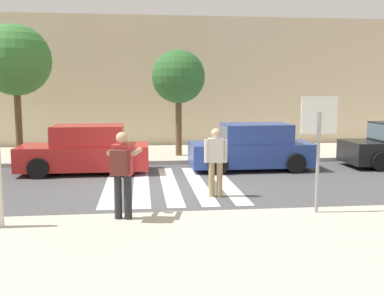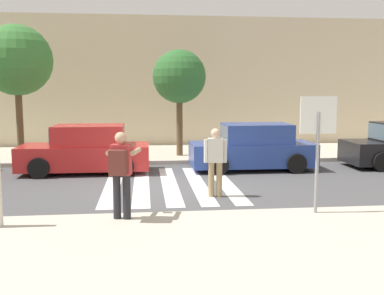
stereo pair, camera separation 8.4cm
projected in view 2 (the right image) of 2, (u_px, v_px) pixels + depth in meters
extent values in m
plane|color=#4C4C4F|center=(170.00, 186.00, 12.59)|extent=(120.00, 120.00, 0.00)
cube|color=beige|center=(195.00, 272.00, 6.47)|extent=(60.00, 6.00, 0.14)
cube|color=beige|center=(161.00, 153.00, 18.50)|extent=(60.00, 4.80, 0.14)
cube|color=beige|center=(157.00, 83.00, 22.46)|extent=(56.00, 4.00, 6.01)
cube|color=silver|center=(113.00, 185.00, 12.62)|extent=(0.44, 5.20, 0.01)
cube|color=silver|center=(141.00, 185.00, 12.70)|extent=(0.44, 5.20, 0.01)
cube|color=silver|center=(170.00, 184.00, 12.79)|extent=(0.44, 5.20, 0.01)
cube|color=silver|center=(197.00, 183.00, 12.87)|extent=(0.44, 5.20, 0.01)
cube|color=silver|center=(225.00, 183.00, 12.96)|extent=(0.44, 5.20, 0.01)
cylinder|color=gray|center=(317.00, 163.00, 9.21)|extent=(0.07, 0.07, 2.08)
cube|color=white|center=(318.00, 115.00, 9.10)|extent=(0.76, 0.03, 0.76)
cube|color=red|center=(318.00, 115.00, 9.11)|extent=(0.66, 0.02, 0.66)
cylinder|color=#232328|center=(117.00, 197.00, 8.85)|extent=(0.15, 0.15, 0.88)
cylinder|color=#232328|center=(127.00, 197.00, 8.83)|extent=(0.15, 0.15, 0.88)
cube|color=#B73333|center=(121.00, 160.00, 8.74)|extent=(0.42, 0.32, 0.60)
sphere|color=tan|center=(121.00, 138.00, 8.69)|extent=(0.23, 0.23, 0.23)
cylinder|color=tan|center=(112.00, 151.00, 8.97)|extent=(0.22, 0.59, 0.10)
cylinder|color=tan|center=(136.00, 152.00, 8.92)|extent=(0.22, 0.59, 0.10)
cube|color=black|center=(126.00, 149.00, 9.12)|extent=(0.16, 0.13, 0.10)
cube|color=#5B2823|center=(118.00, 163.00, 8.52)|extent=(0.36, 0.27, 0.48)
cylinder|color=tan|center=(211.00, 179.00, 11.26)|extent=(0.15, 0.15, 0.88)
cylinder|color=tan|center=(219.00, 179.00, 11.25)|extent=(0.15, 0.15, 0.88)
cube|color=silver|center=(215.00, 150.00, 11.16)|extent=(0.41, 0.29, 0.60)
sphere|color=beige|center=(216.00, 133.00, 11.10)|extent=(0.23, 0.23, 0.23)
cylinder|color=silver|center=(206.00, 151.00, 11.17)|extent=(0.10, 0.10, 0.58)
cylinder|color=silver|center=(225.00, 151.00, 11.16)|extent=(0.10, 0.10, 0.58)
cube|color=red|center=(85.00, 157.00, 14.51)|extent=(4.10, 1.70, 0.76)
cube|color=red|center=(89.00, 135.00, 14.44)|extent=(2.20, 1.56, 0.64)
cube|color=slate|center=(55.00, 135.00, 14.33)|extent=(0.10, 1.50, 0.54)
cube|color=slate|center=(120.00, 135.00, 14.54)|extent=(0.10, 1.50, 0.51)
cylinder|color=black|center=(39.00, 168.00, 13.57)|extent=(0.64, 0.22, 0.64)
cylinder|color=black|center=(50.00, 160.00, 15.24)|extent=(0.64, 0.22, 0.64)
cylinder|color=black|center=(124.00, 167.00, 13.84)|extent=(0.64, 0.22, 0.64)
cylinder|color=black|center=(126.00, 158.00, 15.51)|extent=(0.64, 0.22, 0.64)
cube|color=#284293|center=(252.00, 154.00, 15.10)|extent=(4.10, 1.70, 0.76)
cube|color=#284293|center=(256.00, 133.00, 15.02)|extent=(2.20, 1.56, 0.64)
cube|color=slate|center=(225.00, 134.00, 14.91)|extent=(0.10, 1.50, 0.54)
cube|color=slate|center=(284.00, 133.00, 15.13)|extent=(0.10, 1.50, 0.51)
cylinder|color=black|center=(218.00, 165.00, 14.15)|extent=(0.64, 0.22, 0.64)
cylinder|color=black|center=(210.00, 157.00, 15.83)|extent=(0.64, 0.22, 0.64)
cylinder|color=black|center=(296.00, 163.00, 14.42)|extent=(0.64, 0.22, 0.64)
cylinder|color=black|center=(281.00, 156.00, 16.10)|extent=(0.64, 0.22, 0.64)
cube|color=slate|center=(380.00, 132.00, 15.49)|extent=(0.10, 1.50, 0.54)
cylinder|color=black|center=(382.00, 162.00, 14.73)|extent=(0.64, 0.22, 0.64)
cylinder|color=black|center=(358.00, 155.00, 16.41)|extent=(0.64, 0.22, 0.64)
cylinder|color=brown|center=(20.00, 121.00, 16.12)|extent=(0.24, 0.24, 2.83)
sphere|color=#387533|center=(17.00, 60.00, 15.84)|extent=(2.50, 2.50, 2.50)
cylinder|color=brown|center=(180.00, 124.00, 17.33)|extent=(0.24, 0.24, 2.43)
sphere|color=#2D662D|center=(179.00, 76.00, 17.10)|extent=(2.04, 2.04, 2.04)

